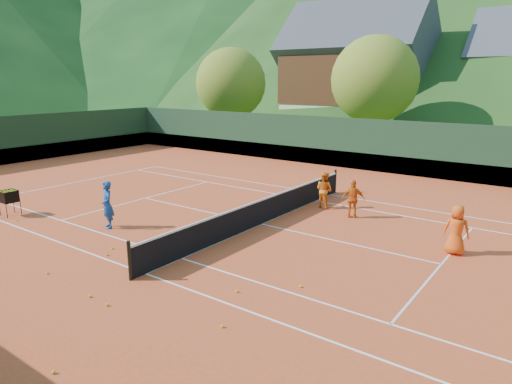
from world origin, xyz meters
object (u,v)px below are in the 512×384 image
Objects in this scene: student_a at (324,190)px; student_c at (456,230)px; coach at (107,205)px; chalet_left at (356,75)px; student_b at (353,199)px; tennis_net at (261,211)px; ball_hopper at (9,197)px.

student_c is (5.68, -2.30, 0.02)m from student_a.
chalet_left is (-5.82, 33.58, 4.78)m from coach.
coach is at bearing 66.31° from student_a.
chalet_left reaches higher than student_b.
tennis_net is (-0.80, -3.36, -0.26)m from student_a.
coach is 1.70× the size of ball_hopper.
student_a is at bearing 78.07° from coach.
student_a is 1.68m from student_b.
student_a is 3.47m from tennis_net.
student_b is (1.56, -0.61, -0.02)m from student_a.
student_a is 29.15m from chalet_left.
student_b is 1.48× the size of ball_hopper.
student_a is at bearing 76.61° from tennis_net.
tennis_net is at bearing 24.38° from student_b.
tennis_net is 9.89m from ball_hopper.
ball_hopper is at bearing -87.69° from chalet_left.
student_a reaches higher than ball_hopper.
student_b is 13.35m from ball_hopper.
ball_hopper is at bearing -150.38° from tennis_net.
coach is 0.12× the size of chalet_left.
student_b is (6.54, 6.33, -0.11)m from coach.
student_c is at bearing 132.88° from student_b.
student_a is at bearing -35.10° from student_c.
student_c reaches higher than student_a.
chalet_left is (-10.80, 26.64, 4.87)m from student_a.
coach reaches higher than student_b.
coach reaches higher than ball_hopper.
student_b is at bearing -35.29° from student_c.
coach reaches higher than student_a.
student_b is at bearing 49.32° from tennis_net.
tennis_net is at bearing 64.29° from coach.
coach is 1.10× the size of student_c.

